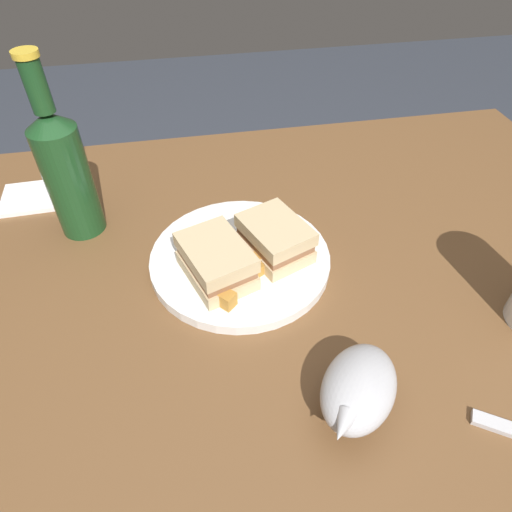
# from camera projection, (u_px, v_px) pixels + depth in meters

# --- Properties ---
(ground_plane) EXTENTS (6.00, 6.00, 0.00)m
(ground_plane) POSITION_uv_depth(u_px,v_px,m) (265.00, 476.00, 1.15)
(ground_plane) COLOR #333842
(dining_table) EXTENTS (1.24, 0.87, 0.75)m
(dining_table) POSITION_uv_depth(u_px,v_px,m) (268.00, 406.00, 0.89)
(dining_table) COLOR brown
(dining_table) RESTS_ON ground
(plate) EXTENTS (0.26, 0.26, 0.02)m
(plate) POSITION_uv_depth(u_px,v_px,m) (240.00, 259.00, 0.65)
(plate) COLOR white
(plate) RESTS_ON dining_table
(sandwich_half_left) EXTENTS (0.11, 0.13, 0.05)m
(sandwich_half_left) POSITION_uv_depth(u_px,v_px,m) (216.00, 261.00, 0.60)
(sandwich_half_left) COLOR #CCB284
(sandwich_half_left) RESTS_ON plate
(sandwich_half_right) EXTENTS (0.11, 0.12, 0.05)m
(sandwich_half_right) POSITION_uv_depth(u_px,v_px,m) (275.00, 239.00, 0.63)
(sandwich_half_right) COLOR #CCB284
(sandwich_half_right) RESTS_ON plate
(potato_wedge_front) EXTENTS (0.06, 0.05, 0.02)m
(potato_wedge_front) POSITION_uv_depth(u_px,v_px,m) (263.00, 264.00, 0.62)
(potato_wedge_front) COLOR #B77F33
(potato_wedge_front) RESTS_ON plate
(potato_wedge_middle) EXTENTS (0.04, 0.05, 0.02)m
(potato_wedge_middle) POSITION_uv_depth(u_px,v_px,m) (220.00, 295.00, 0.58)
(potato_wedge_middle) COLOR #B77F33
(potato_wedge_middle) RESTS_ON plate
(potato_wedge_back) EXTENTS (0.05, 0.03, 0.02)m
(potato_wedge_back) POSITION_uv_depth(u_px,v_px,m) (261.00, 259.00, 0.63)
(potato_wedge_back) COLOR #B77F33
(potato_wedge_back) RESTS_ON plate
(gravy_boat) EXTENTS (0.13, 0.13, 0.07)m
(gravy_boat) POSITION_uv_depth(u_px,v_px,m) (358.00, 389.00, 0.47)
(gravy_boat) COLOR #B7B7BC
(gravy_boat) RESTS_ON dining_table
(cider_bottle) EXTENTS (0.07, 0.07, 0.28)m
(cider_bottle) POSITION_uv_depth(u_px,v_px,m) (65.00, 170.00, 0.64)
(cider_bottle) COLOR #19421E
(cider_bottle) RESTS_ON dining_table
(napkin) EXTENTS (0.11, 0.09, 0.01)m
(napkin) POSITION_uv_depth(u_px,v_px,m) (35.00, 197.00, 0.77)
(napkin) COLOR white
(napkin) RESTS_ON dining_table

